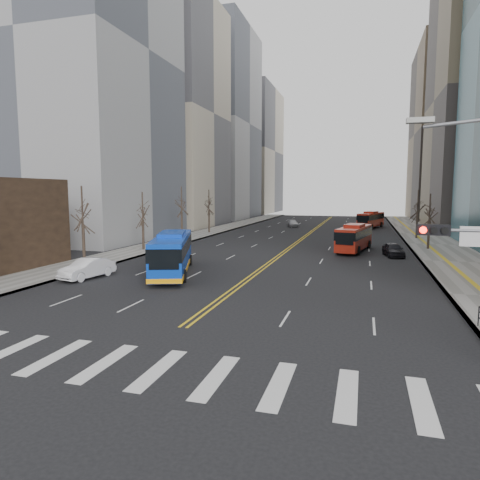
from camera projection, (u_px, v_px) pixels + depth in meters
The scene contains 14 objects.
ground at pixel (131, 366), 16.83m from camera, with size 220.00×220.00×0.00m, color black.
sidewalk_right at pixel (435, 245), 54.90m from camera, with size 7.00×130.00×0.15m, color slate.
sidewalk_left at pixel (190, 237), 64.34m from camera, with size 5.00×130.00×0.15m, color slate.
crosswalk at pixel (131, 366), 16.83m from camera, with size 26.70×4.00×0.01m.
centerline at pixel (308, 234), 69.31m from camera, with size 0.55×100.00×0.01m.
office_towers at pixel (320, 99), 79.47m from camera, with size 83.00×134.00×58.00m.
street_trees at pixel (227, 208), 51.24m from camera, with size 35.20×47.20×7.60m.
blue_bus at pixel (172, 252), 35.88m from camera, with size 6.40×12.11×3.48m.
red_bus_near at pixel (354, 236), 49.20m from camera, with size 4.03×10.07×3.15m.
red_bus_far at pixel (371, 219), 80.80m from camera, with size 5.14×10.13×3.17m.
car_white at pixel (87, 268), 33.87m from camera, with size 1.67×4.78×1.57m, color silver.
car_dark_mid at pixel (393, 250), 45.37m from camera, with size 1.72×4.27×1.45m, color black.
car_silver at pixel (293, 223), 83.77m from camera, with size 1.84×4.52×1.31m, color #AAAAB0.
car_dark_far at pixel (374, 221), 90.60m from camera, with size 2.02×4.39×1.22m, color black.
Camera 1 is at (8.64, -14.32, 6.84)m, focal length 32.00 mm.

